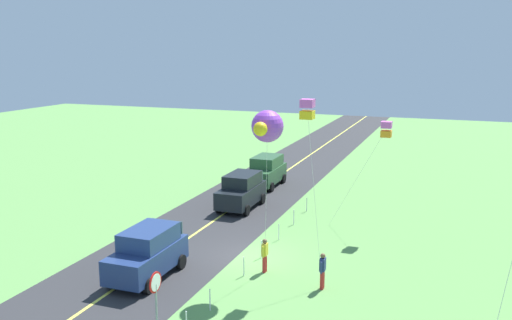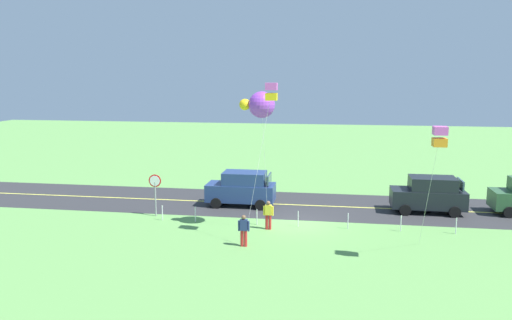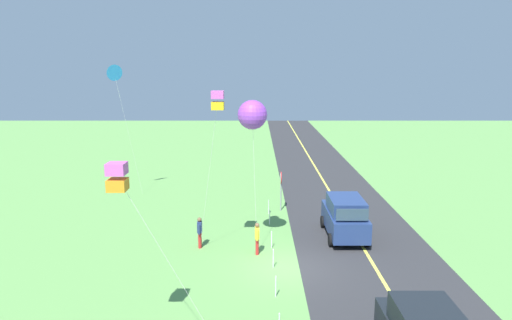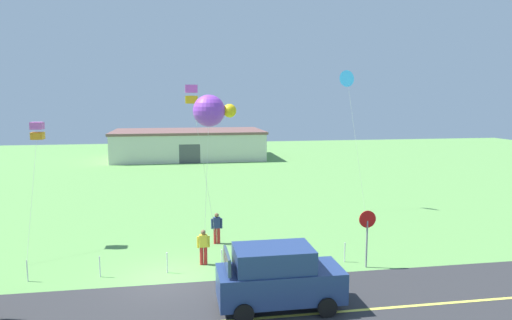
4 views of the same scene
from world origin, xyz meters
name	(u,v)px [view 1 (image 1 of 4)]	position (x,y,z in m)	size (l,w,h in m)	color
ground_plane	(248,257)	(0.00, 0.00, -0.05)	(120.00, 120.00, 0.10)	#60994C
asphalt_road	(177,246)	(0.00, -4.00, 0.00)	(120.00, 7.00, 0.00)	#2D2D30
road_centre_stripe	(177,246)	(0.00, -4.00, 0.01)	(120.00, 0.16, 0.00)	#E5E04C
car_suv_foreground	(148,253)	(3.90, -3.31, 1.15)	(4.40, 2.12, 2.24)	navy
car_parked_west_far	(266,171)	(-13.85, -3.93, 1.15)	(4.40, 2.12, 2.24)	#2D5633
car_parked_west_near	(241,190)	(-7.80, -3.48, 1.15)	(4.40, 2.12, 2.24)	black
stop_sign	(156,292)	(8.59, -0.10, 1.80)	(0.76, 0.08, 2.56)	gray
person_adult_near	(265,254)	(1.54, 1.44, 0.86)	(0.58, 0.22, 1.60)	red
person_adult_companion	(323,270)	(2.39, 4.36, 0.86)	(0.58, 0.22, 1.60)	red
kite_red_low	(267,126)	(1.96, 1.66, 6.85)	(1.90, 1.40, 7.55)	silver
kite_blue_mid	(307,110)	(1.19, 3.24, 7.56)	(1.49, 1.41, 8.01)	silver
kite_green_far	(386,130)	(-6.31, 5.68, 5.79)	(0.56, 3.32, 6.24)	silver
fence_post_0	(307,205)	(-8.47, 0.70, 0.45)	(0.05, 0.05, 0.90)	silver
fence_post_1	(294,217)	(-5.61, 0.70, 0.45)	(0.05, 0.05, 0.90)	silver
fence_post_2	(279,232)	(-2.79, 0.70, 0.45)	(0.05, 0.05, 0.90)	silver
fence_post_3	(261,249)	(-0.04, 0.70, 0.45)	(0.05, 0.05, 0.90)	silver
fence_post_4	(244,266)	(2.30, 0.70, 0.45)	(0.05, 0.05, 0.90)	silver
fence_post_5	(210,300)	(5.90, 0.70, 0.45)	(0.05, 0.05, 0.90)	silver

